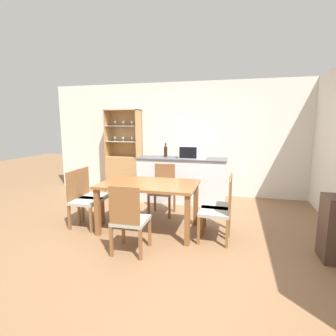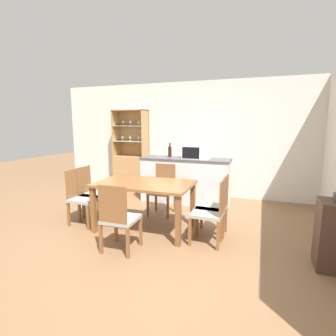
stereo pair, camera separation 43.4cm
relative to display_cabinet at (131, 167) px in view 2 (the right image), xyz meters
The scene contains 13 objects.
ground_plane 2.93m from the display_cabinet, 57.06° to the right, with size 18.00×18.00×0.00m, color brown.
wall_back 1.73m from the display_cabinet, ahead, with size 6.80×0.06×2.55m.
kitchen_counter 1.59m from the display_cabinet, 17.76° to the right, with size 1.83×0.58×0.93m.
display_cabinet is the anchor object (origin of this frame).
dining_table 2.48m from the display_cabinet, 57.63° to the right, with size 1.45×0.88×0.74m.
dining_chair_head_far 1.88m from the display_cabinet, 44.99° to the right, with size 0.42×0.42×0.90m.
dining_chair_side_right_near 3.26m from the display_cabinet, 43.15° to the right, with size 0.43×0.43×0.90m.
dining_chair_side_left_near 2.25m from the display_cabinet, 82.88° to the right, with size 0.42×0.42×0.90m.
dining_chair_side_right_far 3.09m from the display_cabinet, 39.57° to the right, with size 0.43×0.43×0.90m.
dining_chair_head_near 3.16m from the display_cabinet, 65.10° to the right, with size 0.43×0.43×0.90m.
dining_chair_side_left_far 1.99m from the display_cabinet, 81.94° to the right, with size 0.44×0.44×0.90m.
microwave 1.86m from the display_cabinet, 15.03° to the right, with size 0.54×0.38×0.26m.
wine_bottle 1.28m from the display_cabinet, 18.20° to the right, with size 0.08×0.08×0.30m.
Camera 2 is at (1.43, -3.21, 1.62)m, focal length 28.00 mm.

